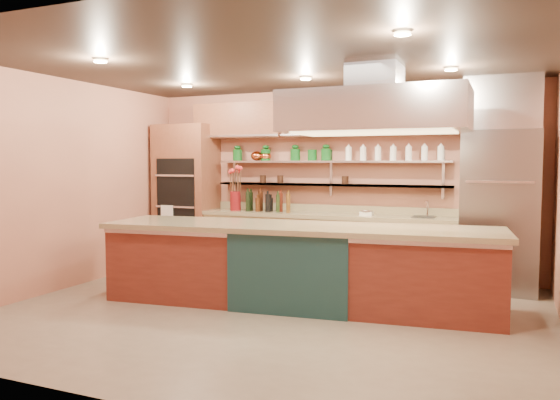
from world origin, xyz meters
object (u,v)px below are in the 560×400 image
at_px(kitchen_scale, 367,212).
at_px(copper_kettle, 257,156).
at_px(flower_vase, 235,201).
at_px(island, 298,265).
at_px(refrigerator, 499,211).
at_px(green_canister, 312,155).

bearing_deg(kitchen_scale, copper_kettle, -165.59).
bearing_deg(flower_vase, island, -44.72).
distance_m(refrigerator, island, 2.80).
bearing_deg(copper_kettle, kitchen_scale, -6.81).
height_order(island, green_canister, green_canister).
bearing_deg(refrigerator, copper_kettle, 176.35).
bearing_deg(kitchen_scale, island, -82.24).
relative_size(refrigerator, flower_vase, 6.96).
relative_size(refrigerator, copper_kettle, 11.09).
relative_size(kitchen_scale, copper_kettle, 0.94).
xyz_separation_m(flower_vase, copper_kettle, (0.27, 0.22, 0.71)).
xyz_separation_m(kitchen_scale, copper_kettle, (-1.84, 0.22, 0.81)).
xyz_separation_m(island, green_canister, (-0.50, 1.91, 1.32)).
bearing_deg(island, refrigerator, 31.65).
relative_size(refrigerator, island, 0.46).
relative_size(island, green_canister, 27.57).
height_order(refrigerator, island, refrigerator).
xyz_separation_m(refrigerator, copper_kettle, (-3.61, 0.23, 0.74)).
bearing_deg(copper_kettle, green_canister, 0.00).
bearing_deg(island, flower_vase, 129.19).
xyz_separation_m(island, flower_vase, (-1.71, 1.69, 0.60)).
distance_m(flower_vase, kitchen_scale, 2.11).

